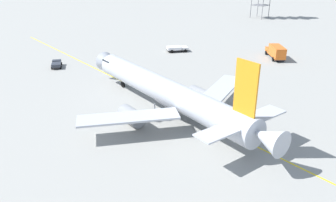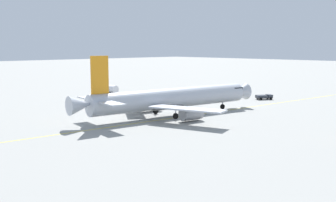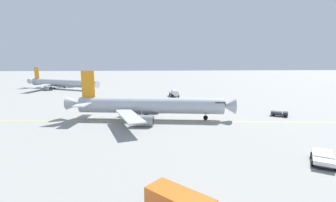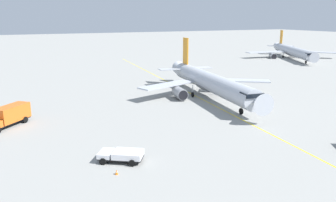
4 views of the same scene
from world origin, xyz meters
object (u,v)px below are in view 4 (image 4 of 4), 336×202
(airliner_secondary, at_px, (292,52))
(safety_cone_near, at_px, (133,159))
(airliner_main, at_px, (210,83))
(safety_cone_mid, at_px, (117,172))
(pushback_tug_truck, at_px, (122,155))
(catering_truck_truck, at_px, (9,116))

(airliner_secondary, distance_m, safety_cone_near, 116.39)
(airliner_main, distance_m, safety_cone_mid, 39.51)
(airliner_secondary, height_order, safety_cone_mid, airliner_secondary)
(airliner_secondary, bearing_deg, pushback_tug_truck, -27.27)
(catering_truck_truck, bearing_deg, airliner_main, 138.90)
(airliner_main, xyz_separation_m, safety_cone_mid, (-26.85, 28.84, -2.89))
(airliner_main, distance_m, airliner_secondary, 81.07)
(catering_truck_truck, bearing_deg, airliner_secondary, 158.42)
(airliner_main, height_order, safety_cone_near, airliner_main)
(airliner_main, relative_size, airliner_secondary, 0.97)
(airliner_main, xyz_separation_m, airliner_secondary, (44.37, -67.85, -0.38))
(safety_cone_near, bearing_deg, airliner_main, -46.99)
(safety_cone_mid, bearing_deg, airliner_secondary, -53.63)
(catering_truck_truck, bearing_deg, pushback_tug_truck, 73.54)
(safety_cone_near, bearing_deg, catering_truck_truck, 30.71)
(pushback_tug_truck, xyz_separation_m, catering_truck_truck, (20.72, 11.53, 0.86))
(airliner_main, bearing_deg, catering_truck_truck, -77.28)
(safety_cone_near, xyz_separation_m, safety_cone_mid, (-2.53, 2.76, 0.00))
(airliner_main, height_order, pushback_tug_truck, airliner_main)
(pushback_tug_truck, bearing_deg, airliner_main, -105.33)
(safety_cone_near, distance_m, safety_cone_mid, 3.74)
(pushback_tug_truck, distance_m, safety_cone_near, 1.38)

